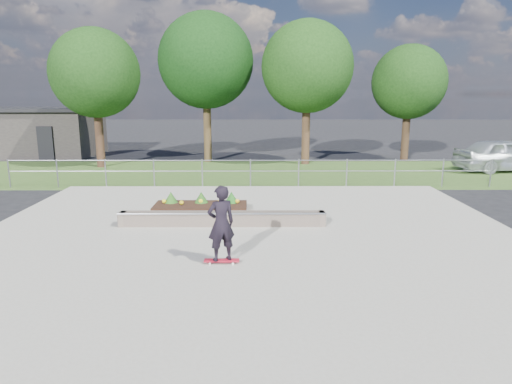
# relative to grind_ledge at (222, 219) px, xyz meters

# --- Properties ---
(ground) EXTENTS (120.00, 120.00, 0.00)m
(ground) POSITION_rel_grind_ledge_xyz_m (0.78, -1.69, -0.26)
(ground) COLOR black
(ground) RESTS_ON ground
(grass_verge) EXTENTS (30.00, 8.00, 0.02)m
(grass_verge) POSITION_rel_grind_ledge_xyz_m (0.78, 9.31, -0.25)
(grass_verge) COLOR #334F1F
(grass_verge) RESTS_ON ground
(concrete_slab) EXTENTS (15.00, 15.00, 0.06)m
(concrete_slab) POSITION_rel_grind_ledge_xyz_m (0.78, -1.69, -0.23)
(concrete_slab) COLOR gray
(concrete_slab) RESTS_ON ground
(fence) EXTENTS (20.06, 0.06, 1.20)m
(fence) POSITION_rel_grind_ledge_xyz_m (0.78, 5.81, 0.51)
(fence) COLOR gray
(fence) RESTS_ON ground
(building) EXTENTS (8.40, 5.40, 3.00)m
(building) POSITION_rel_grind_ledge_xyz_m (-13.21, 16.30, 1.25)
(building) COLOR #2A2725
(building) RESTS_ON ground
(tree_far_left) EXTENTS (4.55, 4.55, 7.15)m
(tree_far_left) POSITION_rel_grind_ledge_xyz_m (-7.22, 11.31, 4.59)
(tree_far_left) COLOR black
(tree_far_left) RESTS_ON ground
(tree_mid_left) EXTENTS (5.25, 5.25, 8.25)m
(tree_mid_left) POSITION_rel_grind_ledge_xyz_m (-1.72, 13.31, 5.34)
(tree_mid_left) COLOR #372716
(tree_mid_left) RESTS_ON ground
(tree_mid_right) EXTENTS (4.90, 4.90, 7.70)m
(tree_mid_right) POSITION_rel_grind_ledge_xyz_m (3.78, 12.31, 4.97)
(tree_mid_right) COLOR #352215
(tree_mid_right) RESTS_ON ground
(tree_far_right) EXTENTS (4.20, 4.20, 6.60)m
(tree_far_right) POSITION_rel_grind_ledge_xyz_m (9.78, 13.81, 4.21)
(tree_far_right) COLOR black
(tree_far_right) RESTS_ON ground
(grind_ledge) EXTENTS (6.00, 0.44, 0.43)m
(grind_ledge) POSITION_rel_grind_ledge_xyz_m (0.00, 0.00, 0.00)
(grind_ledge) COLOR brown
(grind_ledge) RESTS_ON concrete_slab
(planter_bed) EXTENTS (3.00, 1.20, 0.61)m
(planter_bed) POSITION_rel_grind_ledge_xyz_m (-0.82, 1.65, -0.02)
(planter_bed) COLOR black
(planter_bed) RESTS_ON concrete_slab
(skateboarder) EXTENTS (0.80, 0.63, 1.81)m
(skateboarder) POSITION_rel_grind_ledge_xyz_m (0.19, -3.06, 0.73)
(skateboarder) COLOR silver
(skateboarder) RESTS_ON concrete_slab
(parked_car) EXTENTS (5.09, 2.63, 1.66)m
(parked_car) POSITION_rel_grind_ledge_xyz_m (13.50, 9.88, 0.56)
(parked_car) COLOR silver
(parked_car) RESTS_ON ground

